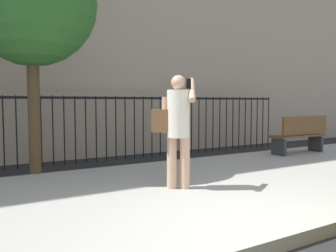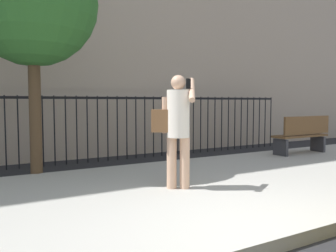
{
  "view_description": "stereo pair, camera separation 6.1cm",
  "coord_description": "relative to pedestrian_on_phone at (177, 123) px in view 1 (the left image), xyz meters",
  "views": [
    {
      "loc": [
        -2.77,
        -2.26,
        1.46
      ],
      "look_at": [
        0.08,
        2.46,
        1.08
      ],
      "focal_mm": 37.72,
      "sensor_mm": 36.0,
      "label": 1
    },
    {
      "loc": [
        -2.72,
        -2.29,
        1.46
      ],
      "look_at": [
        0.08,
        2.46,
        1.08
      ],
      "focal_mm": 37.72,
      "sensor_mm": 36.0,
      "label": 2
    }
  ],
  "objects": [
    {
      "name": "ground_plane",
      "position": [
        -0.06,
        -2.18,
        -1.14
      ],
      "size": [
        60.0,
        60.0,
        0.0
      ],
      "primitive_type": "plane",
      "color": "black"
    },
    {
      "name": "sidewalk",
      "position": [
        -0.06,
        0.02,
        -1.07
      ],
      "size": [
        28.0,
        4.4,
        0.15
      ],
      "primitive_type": "cube",
      "color": "#9E9B93",
      "rests_on": "ground"
    },
    {
      "name": "iron_fence",
      "position": [
        -0.06,
        3.72,
        -0.12
      ],
      "size": [
        12.03,
        0.04,
        1.6
      ],
      "color": "black",
      "rests_on": "ground"
    },
    {
      "name": "pedestrian_on_phone",
      "position": [
        0.0,
        0.0,
        0.0
      ],
      "size": [
        0.72,
        0.62,
        1.7
      ],
      "color": "tan",
      "rests_on": "sidewalk"
    },
    {
      "name": "street_bench",
      "position": [
        4.6,
        1.39,
        -0.49
      ],
      "size": [
        1.6,
        0.45,
        0.95
      ],
      "color": "brown",
      "rests_on": "sidewalk"
    },
    {
      "name": "street_tree_near",
      "position": [
        -1.61,
        2.29,
        2.1
      ],
      "size": [
        2.33,
        2.33,
        4.42
      ],
      "color": "#4C3823",
      "rests_on": "ground"
    }
  ]
}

